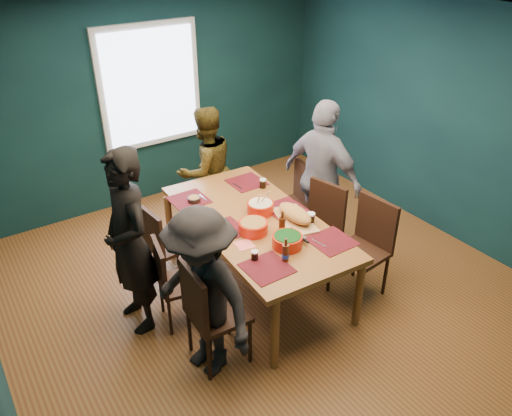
{
  "coord_description": "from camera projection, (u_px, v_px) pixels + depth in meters",
  "views": [
    {
      "loc": [
        -2.38,
        -3.46,
        3.39
      ],
      "look_at": [
        -0.02,
        0.03,
        0.94
      ],
      "focal_mm": 35.0,
      "sensor_mm": 36.0,
      "label": 1
    }
  ],
  "objects": [
    {
      "name": "small_bowl",
      "position": [
        194.0,
        199.0,
        5.18
      ],
      "size": [
        0.14,
        0.14,
        0.06
      ],
      "color": "black",
      "rests_on": "dining_table"
    },
    {
      "name": "napkin_b",
      "position": [
        245.0,
        245.0,
        4.51
      ],
      "size": [
        0.18,
        0.18,
        0.0
      ],
      "primitive_type": "cube",
      "rotation": [
        0.0,
        0.0,
        -0.14
      ],
      "color": "#FF6D6B",
      "rests_on": "dining_table"
    },
    {
      "name": "person_right",
      "position": [
        322.0,
        178.0,
        5.54
      ],
      "size": [
        0.61,
        1.1,
        1.78
      ],
      "primitive_type": "imported",
      "rotation": [
        0.0,
        0.0,
        1.74
      ],
      "color": "white",
      "rests_on": "floor"
    },
    {
      "name": "cola_glass_d",
      "position": [
        210.0,
        223.0,
        4.74
      ],
      "size": [
        0.07,
        0.07,
        0.09
      ],
      "color": "black",
      "rests_on": "dining_table"
    },
    {
      "name": "chair_right_far",
      "position": [
        295.0,
        198.0,
        5.8
      ],
      "size": [
        0.52,
        0.52,
        0.99
      ],
      "rotation": [
        0.0,
        0.0,
        -0.19
      ],
      "color": "black",
      "rests_on": "floor"
    },
    {
      "name": "person_far_left",
      "position": [
        129.0,
        243.0,
        4.42
      ],
      "size": [
        0.45,
        0.67,
        1.8
      ],
      "primitive_type": "imported",
      "rotation": [
        0.0,
        0.0,
        4.75
      ],
      "color": "black",
      "rests_on": "floor"
    },
    {
      "name": "cola_glass_b",
      "position": [
        311.0,
        218.0,
        4.8
      ],
      "size": [
        0.08,
        0.08,
        0.11
      ],
      "color": "black",
      "rests_on": "dining_table"
    },
    {
      "name": "bowl_salad",
      "position": [
        253.0,
        227.0,
        4.66
      ],
      "size": [
        0.28,
        0.28,
        0.12
      ],
      "color": "red",
      "rests_on": "dining_table"
    },
    {
      "name": "person_near_left",
      "position": [
        203.0,
        295.0,
        3.98
      ],
      "size": [
        0.81,
        1.13,
        1.57
      ],
      "primitive_type": "imported",
      "rotation": [
        0.0,
        0.0,
        4.96
      ],
      "color": "black",
      "rests_on": "floor"
    },
    {
      "name": "bowl_herbs",
      "position": [
        287.0,
        240.0,
        4.46
      ],
      "size": [
        0.27,
        0.27,
        0.12
      ],
      "color": "red",
      "rests_on": "dining_table"
    },
    {
      "name": "dining_table",
      "position": [
        255.0,
        226.0,
        4.93
      ],
      "size": [
        1.22,
        2.25,
        0.83
      ],
      "rotation": [
        0.0,
        0.0,
        -0.06
      ],
      "color": "#94562C",
      "rests_on": "floor"
    },
    {
      "name": "chair_left_mid",
      "position": [
        172.0,
        277.0,
        4.6
      ],
      "size": [
        0.48,
        0.48,
        0.9
      ],
      "rotation": [
        0.0,
        0.0,
        -0.2
      ],
      "color": "black",
      "rests_on": "floor"
    },
    {
      "name": "beer_bottle_a",
      "position": [
        286.0,
        253.0,
        4.26
      ],
      "size": [
        0.06,
        0.06,
        0.23
      ],
      "color": "#411B0B",
      "rests_on": "dining_table"
    },
    {
      "name": "chair_left_near",
      "position": [
        207.0,
        309.0,
        4.13
      ],
      "size": [
        0.48,
        0.48,
        1.01
      ],
      "rotation": [
        0.0,
        0.0,
        -0.06
      ],
      "color": "black",
      "rests_on": "floor"
    },
    {
      "name": "beer_bottle_b",
      "position": [
        282.0,
        225.0,
        4.63
      ],
      "size": [
        0.06,
        0.06,
        0.24
      ],
      "color": "#411B0B",
      "rests_on": "dining_table"
    },
    {
      "name": "bowl_dumpling",
      "position": [
        260.0,
        207.0,
        4.98
      ],
      "size": [
        0.27,
        0.27,
        0.25
      ],
      "color": "red",
      "rests_on": "dining_table"
    },
    {
      "name": "napkin_c",
      "position": [
        330.0,
        240.0,
        4.57
      ],
      "size": [
        0.2,
        0.2,
        0.0
      ],
      "primitive_type": "cube",
      "rotation": [
        0.0,
        0.0,
        0.6
      ],
      "color": "#FF6D6B",
      "rests_on": "dining_table"
    },
    {
      "name": "napkin_a",
      "position": [
        281.0,
        208.0,
        5.08
      ],
      "size": [
        0.17,
        0.17,
        0.0
      ],
      "primitive_type": "cube",
      "rotation": [
        0.0,
        0.0,
        0.33
      ],
      "color": "#FF6D6B",
      "rests_on": "dining_table"
    },
    {
      "name": "chair_left_far",
      "position": [
        162.0,
        241.0,
        5.11
      ],
      "size": [
        0.45,
        0.45,
        0.91
      ],
      "rotation": [
        0.0,
        0.0,
        0.1
      ],
      "color": "black",
      "rests_on": "floor"
    },
    {
      "name": "chair_right_mid",
      "position": [
        320.0,
        222.0,
        5.32
      ],
      "size": [
        0.55,
        0.55,
        1.01
      ],
      "rotation": [
        0.0,
        0.0,
        0.24
      ],
      "color": "black",
      "rests_on": "floor"
    },
    {
      "name": "cola_glass_c",
      "position": [
        263.0,
        183.0,
        5.44
      ],
      "size": [
        0.07,
        0.07,
        0.1
      ],
      "color": "black",
      "rests_on": "dining_table"
    },
    {
      "name": "room",
      "position": [
        244.0,
        159.0,
        4.84
      ],
      "size": [
        5.01,
        5.01,
        2.71
      ],
      "color": "brown",
      "rests_on": "ground"
    },
    {
      "name": "cutting_board",
      "position": [
        295.0,
        215.0,
        4.83
      ],
      "size": [
        0.41,
        0.71,
        0.15
      ],
      "rotation": [
        0.0,
        0.0,
        -0.25
      ],
      "color": "tan",
      "rests_on": "dining_table"
    },
    {
      "name": "chair_right_near",
      "position": [
        367.0,
        241.0,
        4.98
      ],
      "size": [
        0.52,
        0.52,
        1.04
      ],
      "rotation": [
        0.0,
        0.0,
        0.11
      ],
      "color": "black",
      "rests_on": "floor"
    },
    {
      "name": "cola_glass_a",
      "position": [
        255.0,
        255.0,
        4.29
      ],
      "size": [
        0.07,
        0.07,
        0.09
      ],
      "color": "black",
      "rests_on": "dining_table"
    },
    {
      "name": "person_back",
      "position": [
        206.0,
        170.0,
        5.96
      ],
      "size": [
        0.8,
        0.65,
        1.57
      ],
      "primitive_type": "imported",
      "rotation": [
        0.0,
        0.0,
        3.22
      ],
      "color": "black",
      "rests_on": "floor"
    }
  ]
}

